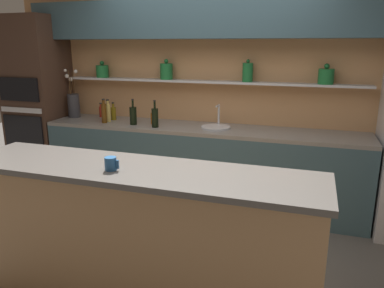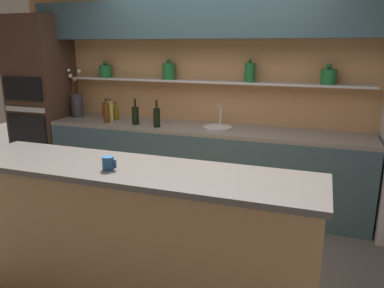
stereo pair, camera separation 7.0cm
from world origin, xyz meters
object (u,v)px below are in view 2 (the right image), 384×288
at_px(sink_fixture, 218,126).
at_px(bottle_sauce_3, 155,118).
at_px(oven_tower, 43,103).
at_px(bottle_spirit_4, 111,112).
at_px(bottle_spirit_1, 107,112).
at_px(bottle_oil_5, 116,113).
at_px(flower_vase, 77,103).
at_px(coffee_mug, 108,163).
at_px(bottle_sauce_2, 104,111).
at_px(bottle_wine_0, 135,115).
at_px(bottle_wine_6, 157,117).

height_order(sink_fixture, bottle_sauce_3, sink_fixture).
distance_m(oven_tower, bottle_spirit_4, 1.04).
relative_size(bottle_spirit_1, bottle_oil_5, 1.32).
xyz_separation_m(flower_vase, sink_fixture, (1.89, -0.07, -0.15)).
height_order(bottle_spirit_1, bottle_oil_5, bottle_spirit_1).
distance_m(bottle_oil_5, coffee_mug, 2.25).
bearing_deg(bottle_sauce_3, flower_vase, 175.20).
bearing_deg(bottle_sauce_2, bottle_spirit_1, -53.26).
bearing_deg(bottle_sauce_2, sink_fixture, -6.31).
xyz_separation_m(oven_tower, flower_vase, (0.47, 0.08, 0.01)).
bearing_deg(bottle_wine_0, bottle_sauce_2, 154.32).
xyz_separation_m(flower_vase, bottle_spirit_1, (0.56, -0.21, -0.05)).
height_order(flower_vase, sink_fixture, flower_vase).
height_order(bottle_wine_6, coffee_mug, bottle_wine_6).
bearing_deg(bottle_oil_5, bottle_sauce_3, -8.91).
bearing_deg(bottle_spirit_4, bottle_sauce_2, 135.83).
bearing_deg(flower_vase, bottle_wine_0, -11.11).
xyz_separation_m(bottle_wine_0, bottle_sauce_2, (-0.60, 0.29, -0.03)).
distance_m(bottle_wine_0, bottle_spirit_4, 0.36).
distance_m(oven_tower, bottle_wine_0, 1.41).
distance_m(bottle_sauce_3, bottle_oil_5, 0.58).
bearing_deg(bottle_sauce_2, bottle_wine_0, -25.68).
height_order(bottle_sauce_3, bottle_oil_5, bottle_oil_5).
bearing_deg(oven_tower, sink_fixture, 0.28).
height_order(bottle_sauce_3, coffee_mug, coffee_mug).
bearing_deg(bottle_sauce_2, coffee_mug, -57.11).
distance_m(bottle_spirit_1, coffee_mug, 2.08).
height_order(bottle_spirit_4, bottle_wine_6, bottle_wine_6).
xyz_separation_m(flower_vase, bottle_wine_0, (0.93, -0.18, -0.07)).
bearing_deg(bottle_spirit_4, flower_vase, 167.20).
relative_size(sink_fixture, coffee_mug, 3.33).
height_order(flower_vase, bottle_wine_0, flower_vase).
height_order(oven_tower, bottle_wine_6, oven_tower).
bearing_deg(bottle_sauce_3, bottle_wine_0, -157.57).
bearing_deg(flower_vase, bottle_spirit_1, -20.42).
distance_m(flower_vase, bottle_sauce_3, 1.15).
relative_size(bottle_wine_0, coffee_mug, 3.01).
distance_m(sink_fixture, bottle_wine_6, 0.69).
xyz_separation_m(bottle_spirit_4, coffee_mug, (1.10, -1.84, 0.03)).
distance_m(bottle_sauce_2, coffee_mug, 2.47).
distance_m(bottle_wine_0, bottle_oil_5, 0.40).
distance_m(bottle_wine_0, bottle_wine_6, 0.30).
relative_size(bottle_sauce_2, bottle_oil_5, 0.83).
bearing_deg(sink_fixture, bottle_sauce_3, -177.70).
height_order(bottle_sauce_3, bottle_wine_6, bottle_wine_6).
bearing_deg(oven_tower, bottle_wine_6, -5.45).
bearing_deg(bottle_spirit_4, bottle_wine_6, -9.46).
xyz_separation_m(bottle_wine_6, coffee_mug, (0.44, -1.73, 0.03)).
bearing_deg(oven_tower, coffee_mug, -41.46).
bearing_deg(bottle_wine_6, bottle_sauce_2, 158.98).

